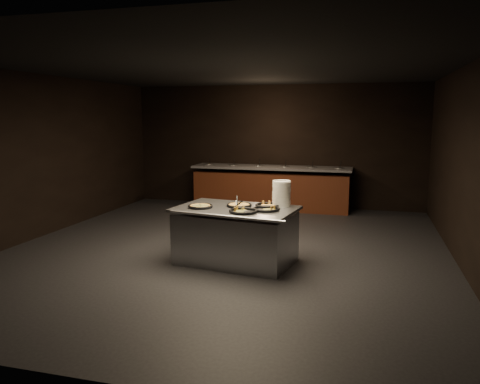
{
  "coord_description": "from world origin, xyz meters",
  "views": [
    {
      "loc": [
        2.15,
        -7.1,
        2.15
      ],
      "look_at": [
        0.13,
        0.3,
        0.91
      ],
      "focal_mm": 35.0,
      "sensor_mm": 36.0,
      "label": 1
    }
  ],
  "objects_px": {
    "plate_stack": "(281,194)",
    "pan_veggie_whole": "(200,206)",
    "pan_cheese_whole": "(239,205)",
    "serving_counter": "(236,236)"
  },
  "relations": [
    {
      "from": "serving_counter",
      "to": "pan_cheese_whole",
      "type": "height_order",
      "value": "pan_cheese_whole"
    },
    {
      "from": "plate_stack",
      "to": "pan_veggie_whole",
      "type": "height_order",
      "value": "plate_stack"
    },
    {
      "from": "pan_veggie_whole",
      "to": "pan_cheese_whole",
      "type": "bearing_deg",
      "value": 23.52
    },
    {
      "from": "pan_cheese_whole",
      "to": "plate_stack",
      "type": "bearing_deg",
      "value": 19.4
    },
    {
      "from": "plate_stack",
      "to": "pan_veggie_whole",
      "type": "bearing_deg",
      "value": -158.64
    },
    {
      "from": "plate_stack",
      "to": "pan_cheese_whole",
      "type": "bearing_deg",
      "value": -160.6
    },
    {
      "from": "pan_cheese_whole",
      "to": "pan_veggie_whole",
      "type": "bearing_deg",
      "value": -156.48
    },
    {
      "from": "plate_stack",
      "to": "serving_counter",
      "type": "bearing_deg",
      "value": -152.93
    },
    {
      "from": "serving_counter",
      "to": "pan_cheese_whole",
      "type": "bearing_deg",
      "value": 86.04
    },
    {
      "from": "plate_stack",
      "to": "pan_cheese_whole",
      "type": "xyz_separation_m",
      "value": [
        -0.6,
        -0.21,
        -0.17
      ]
    }
  ]
}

